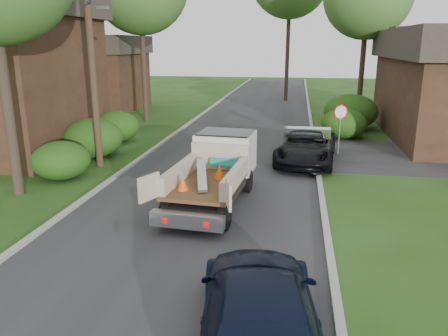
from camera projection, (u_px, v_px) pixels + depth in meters
name	position (u px, v px, depth m)	size (l,w,h in m)	color
ground	(194.00, 215.00, 13.95)	(120.00, 120.00, 0.00)	#234213
road	(237.00, 146.00, 23.44)	(8.00, 90.00, 0.02)	#28282B
curb_left	(163.00, 142.00, 24.07)	(0.20, 90.00, 0.12)	#9E9E99
curb_right	(315.00, 148.00, 22.77)	(0.20, 90.00, 0.12)	#9E9E99
stop_sign	(340.00, 119.00, 21.18)	(0.71, 0.32, 2.48)	slate
utility_pole	(91.00, 46.00, 18.12)	(2.42, 1.25, 10.00)	#382619
house_left_far	(96.00, 72.00, 36.12)	(7.56, 7.56, 6.00)	#361F16
hedge_left_a	(61.00, 160.00, 17.57)	(2.34, 2.34, 1.53)	#193E0E
hedge_left_b	(93.00, 138.00, 20.89)	(2.86, 2.86, 1.87)	#193E0E
hedge_left_c	(116.00, 126.00, 24.28)	(2.60, 2.60, 1.70)	#193E0E
hedge_right_a	(344.00, 124.00, 25.13)	(2.60, 2.60, 1.70)	#193E0E
hedge_right_b	(351.00, 112.00, 27.80)	(3.38, 3.38, 2.21)	#193E0E
flatbed_truck	(219.00, 165.00, 15.35)	(2.79, 5.87, 2.16)	black
black_pickup	(306.00, 146.00, 19.98)	(2.51, 5.44, 1.51)	black
navy_suv	(259.00, 312.00, 7.64)	(2.13, 5.25, 1.52)	black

